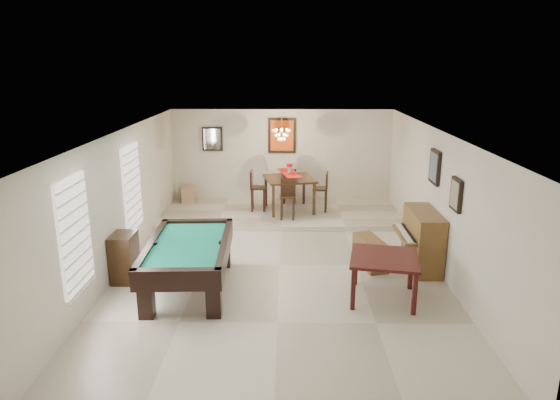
{
  "coord_description": "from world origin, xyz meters",
  "views": [
    {
      "loc": [
        0.13,
        -9.06,
        3.83
      ],
      "look_at": [
        0.0,
        0.6,
        1.15
      ],
      "focal_mm": 32.0,
      "sensor_mm": 36.0,
      "label": 1
    }
  ],
  "objects_px": {
    "square_table": "(383,278)",
    "corner_bench": "(188,194)",
    "dining_table": "(289,192)",
    "piano_bench": "(370,252)",
    "dining_chair_east": "(320,192)",
    "chandelier": "(281,131)",
    "flower_vase": "(289,168)",
    "apothecary_chest": "(125,257)",
    "dining_chair_north": "(289,185)",
    "dining_chair_west": "(258,191)",
    "dining_chair_south": "(288,199)",
    "pool_table": "(189,267)",
    "upright_piano": "(416,240)"
  },
  "relations": [
    {
      "from": "dining_chair_north",
      "to": "dining_chair_west",
      "type": "xyz_separation_m",
      "value": [
        -0.81,
        -0.77,
        0.04
      ]
    },
    {
      "from": "piano_bench",
      "to": "dining_chair_west",
      "type": "xyz_separation_m",
      "value": [
        -2.36,
        3.31,
        0.37
      ]
    },
    {
      "from": "pool_table",
      "to": "dining_table",
      "type": "bearing_deg",
      "value": 66.05
    },
    {
      "from": "piano_bench",
      "to": "dining_chair_east",
      "type": "distance_m",
      "value": 3.41
    },
    {
      "from": "dining_table",
      "to": "piano_bench",
      "type": "bearing_deg",
      "value": -64.88
    },
    {
      "from": "dining_chair_south",
      "to": "dining_chair_east",
      "type": "height_order",
      "value": "dining_chair_east"
    },
    {
      "from": "square_table",
      "to": "corner_bench",
      "type": "distance_m",
      "value": 7.01
    },
    {
      "from": "pool_table",
      "to": "apothecary_chest",
      "type": "relative_size",
      "value": 2.84
    },
    {
      "from": "dining_chair_north",
      "to": "chandelier",
      "type": "height_order",
      "value": "chandelier"
    },
    {
      "from": "flower_vase",
      "to": "corner_bench",
      "type": "distance_m",
      "value": 3.03
    },
    {
      "from": "dining_chair_south",
      "to": "dining_chair_east",
      "type": "distance_m",
      "value": 1.08
    },
    {
      "from": "piano_bench",
      "to": "apothecary_chest",
      "type": "bearing_deg",
      "value": -170.74
    },
    {
      "from": "dining_table",
      "to": "apothecary_chest",
      "type": "bearing_deg",
      "value": -126.25
    },
    {
      "from": "dining_chair_north",
      "to": "dining_chair_west",
      "type": "relative_size",
      "value": 0.92
    },
    {
      "from": "square_table",
      "to": "dining_chair_south",
      "type": "bearing_deg",
      "value": 111.45
    },
    {
      "from": "dining_table",
      "to": "flower_vase",
      "type": "distance_m",
      "value": 0.63
    },
    {
      "from": "pool_table",
      "to": "chandelier",
      "type": "distance_m",
      "value": 4.89
    },
    {
      "from": "piano_bench",
      "to": "pool_table",
      "type": "bearing_deg",
      "value": -161.87
    },
    {
      "from": "corner_bench",
      "to": "piano_bench",
      "type": "bearing_deg",
      "value": -43.34
    },
    {
      "from": "upright_piano",
      "to": "apothecary_chest",
      "type": "xyz_separation_m",
      "value": [
        -5.38,
        -0.68,
        -0.12
      ]
    },
    {
      "from": "upright_piano",
      "to": "chandelier",
      "type": "xyz_separation_m",
      "value": [
        -2.6,
        3.26,
        1.64
      ]
    },
    {
      "from": "square_table",
      "to": "piano_bench",
      "type": "distance_m",
      "value": 1.42
    },
    {
      "from": "upright_piano",
      "to": "dining_chair_east",
      "type": "relative_size",
      "value": 1.33
    },
    {
      "from": "flower_vase",
      "to": "dining_chair_east",
      "type": "relative_size",
      "value": 0.27
    },
    {
      "from": "square_table",
      "to": "dining_chair_east",
      "type": "distance_m",
      "value": 4.79
    },
    {
      "from": "dining_chair_north",
      "to": "square_table",
      "type": "bearing_deg",
      "value": 106.13
    },
    {
      "from": "square_table",
      "to": "upright_piano",
      "type": "xyz_separation_m",
      "value": [
        0.86,
        1.36,
        0.18
      ]
    },
    {
      "from": "flower_vase",
      "to": "chandelier",
      "type": "bearing_deg",
      "value": -148.17
    },
    {
      "from": "pool_table",
      "to": "dining_chair_west",
      "type": "relative_size",
      "value": 2.4
    },
    {
      "from": "pool_table",
      "to": "dining_chair_north",
      "type": "height_order",
      "value": "dining_chair_north"
    },
    {
      "from": "dining_chair_east",
      "to": "chandelier",
      "type": "bearing_deg",
      "value": -77.09
    },
    {
      "from": "flower_vase",
      "to": "dining_chair_north",
      "type": "height_order",
      "value": "flower_vase"
    },
    {
      "from": "apothecary_chest",
      "to": "dining_chair_south",
      "type": "relative_size",
      "value": 0.91
    },
    {
      "from": "apothecary_chest",
      "to": "corner_bench",
      "type": "relative_size",
      "value": 1.91
    },
    {
      "from": "dining_chair_south",
      "to": "piano_bench",
      "type": "bearing_deg",
      "value": -56.46
    },
    {
      "from": "piano_bench",
      "to": "chandelier",
      "type": "height_order",
      "value": "chandelier"
    },
    {
      "from": "apothecary_chest",
      "to": "dining_chair_north",
      "type": "distance_m",
      "value": 5.68
    },
    {
      "from": "upright_piano",
      "to": "dining_table",
      "type": "bearing_deg",
      "value": 125.39
    },
    {
      "from": "square_table",
      "to": "dining_chair_north",
      "type": "relative_size",
      "value": 1.13
    },
    {
      "from": "flower_vase",
      "to": "pool_table",
      "type": "bearing_deg",
      "value": -111.65
    },
    {
      "from": "pool_table",
      "to": "piano_bench",
      "type": "height_order",
      "value": "pool_table"
    },
    {
      "from": "upright_piano",
      "to": "dining_chair_south",
      "type": "height_order",
      "value": "upright_piano"
    },
    {
      "from": "upright_piano",
      "to": "dining_chair_west",
      "type": "xyz_separation_m",
      "value": [
        -3.2,
        3.37,
        0.08
      ]
    },
    {
      "from": "dining_table",
      "to": "dining_chair_west",
      "type": "bearing_deg",
      "value": -179.17
    },
    {
      "from": "dining_table",
      "to": "dining_chair_west",
      "type": "relative_size",
      "value": 1.14
    },
    {
      "from": "square_table",
      "to": "flower_vase",
      "type": "relative_size",
      "value": 4.08
    },
    {
      "from": "dining_chair_west",
      "to": "corner_bench",
      "type": "height_order",
      "value": "dining_chair_west"
    },
    {
      "from": "dining_chair_north",
      "to": "flower_vase",
      "type": "bearing_deg",
      "value": 90.09
    },
    {
      "from": "square_table",
      "to": "dining_chair_east",
      "type": "relative_size",
      "value": 1.08
    },
    {
      "from": "chandelier",
      "to": "dining_table",
      "type": "bearing_deg",
      "value": 31.83
    }
  ]
}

